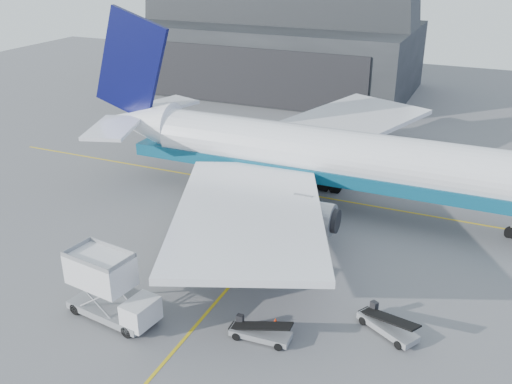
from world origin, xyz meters
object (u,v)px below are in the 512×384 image
at_px(catering_truck, 109,288).
at_px(pushback_tug, 265,220).
at_px(airliner, 321,156).
at_px(belt_loader_b, 387,325).
at_px(belt_loader_a, 260,332).

bearing_deg(catering_truck, pushback_tug, 83.19).
distance_m(airliner, catering_truck, 26.68).
height_order(airliner, pushback_tug, airliner).
xyz_separation_m(airliner, pushback_tug, (-3.25, -7.11, -4.83)).
distance_m(airliner, belt_loader_b, 22.46).
bearing_deg(belt_loader_b, pushback_tug, 171.16).
xyz_separation_m(airliner, belt_loader_b, (11.15, -18.87, -4.87)).
distance_m(catering_truck, pushback_tug, 18.88).
relative_size(airliner, catering_truck, 7.36).
bearing_deg(airliner, belt_loader_b, -59.42).
bearing_deg(catering_truck, airliner, 80.31).
bearing_deg(catering_truck, belt_loader_a, 18.32).
bearing_deg(pushback_tug, belt_loader_a, -93.29).
xyz_separation_m(catering_truck, belt_loader_a, (11.15, 2.04, -1.98)).
distance_m(pushback_tug, belt_loader_a, 17.33).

